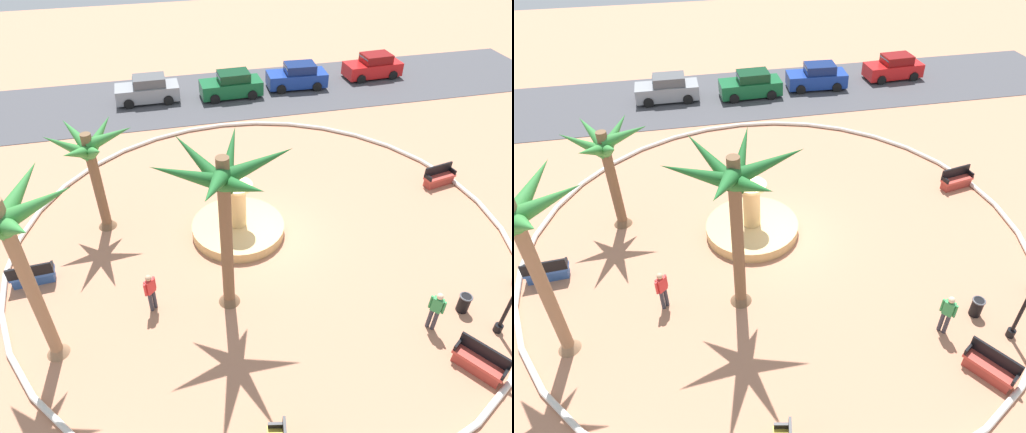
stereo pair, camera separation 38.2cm
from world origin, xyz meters
The scene contains 18 objects.
ground_plane centered at (0.00, 0.00, 0.00)m, with size 80.00×80.00×0.00m, color tan.
plaza_curb centered at (0.00, 0.00, 0.10)m, with size 20.72×20.72×0.20m, color silver.
street_asphalt centered at (0.00, 14.76, 0.01)m, with size 48.00×8.00×0.03m, color #424247.
fountain centered at (-1.00, 0.51, 0.34)m, with size 3.93×3.93×2.47m.
palm_tree_near_fountain centered at (-7.94, -4.15, 4.97)m, with size 3.82×3.71×6.45m.
palm_tree_by_curb centered at (-6.46, 2.23, 3.54)m, with size 3.53×3.36×4.77m.
palm_tree_mid_plaza centered at (-2.12, -3.28, 4.86)m, with size 4.39×4.19×6.34m.
bench_east centered at (9.27, 1.85, 0.35)m, with size 1.67×0.80×1.00m.
bench_west centered at (4.98, -7.85, 0.35)m, with size 1.28×1.62×1.00m.
bench_north centered at (-9.12, -0.63, 0.35)m, with size 1.63×0.60×1.00m.
trash_bin centered at (5.90, -5.56, 0.39)m, with size 0.46×0.46×0.73m.
person_cyclist_helmet centered at (4.40, -6.00, 0.94)m, with size 0.37×0.43×1.67m.
person_cyclist_photo centered at (-4.80, -2.96, 0.92)m, with size 0.41×0.39×1.65m.
person_pedestrian_stroll centered at (-0.90, 4.02, 0.89)m, with size 0.22×0.53×1.59m.
parked_car_leftmost centered at (-3.99, 14.83, 0.78)m, with size 4.00×1.92×1.67m.
parked_car_second centered at (1.39, 14.36, 0.78)m, with size 4.05×2.01×1.67m.
parked_car_third centered at (6.03, 14.79, 0.78)m, with size 4.09×2.10×1.67m.
parked_car_rightmost centered at (11.85, 15.34, 0.78)m, with size 4.09×2.09×1.67m.
Camera 1 is at (-3.80, -14.67, 12.99)m, focal length 32.87 mm.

